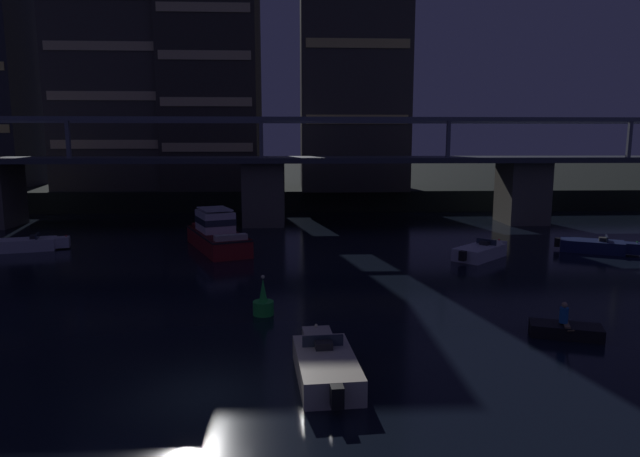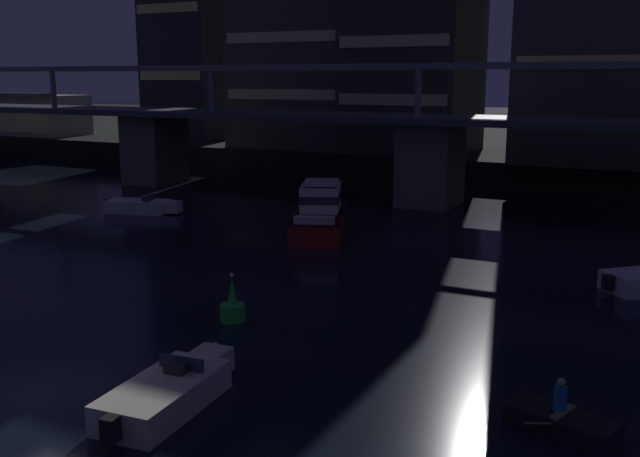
% 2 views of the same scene
% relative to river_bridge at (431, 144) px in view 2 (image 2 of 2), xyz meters
% --- Properties ---
extents(ground_plane, '(400.00, 400.00, 0.00)m').
position_rel_river_bridge_xyz_m(ground_plane, '(0.00, -33.65, -4.15)').
color(ground_plane, black).
extents(far_riverbank, '(240.00, 80.00, 2.20)m').
position_rel_river_bridge_xyz_m(far_riverbank, '(0.00, 48.01, -3.05)').
color(far_riverbank, black).
rests_on(far_riverbank, ground).
extents(river_bridge, '(99.77, 6.40, 9.38)m').
position_rel_river_bridge_xyz_m(river_bridge, '(0.00, 0.00, 0.00)').
color(river_bridge, '#605B51').
rests_on(river_bridge, ground).
extents(tower_west_tall, '(13.60, 9.30, 24.88)m').
position_rel_river_bridge_xyz_m(tower_west_tall, '(-15.85, 13.55, 10.34)').
color(tower_west_tall, '#423D38').
rests_on(tower_west_tall, far_riverbank).
extents(tower_central, '(10.04, 10.32, 23.39)m').
position_rel_river_bridge_xyz_m(tower_central, '(-6.13, 13.51, 9.59)').
color(tower_central, '#38332D').
rests_on(tower_central, far_riverbank).
extents(waterfront_pavilion, '(12.40, 7.40, 4.70)m').
position_rel_river_bridge_xyz_m(waterfront_pavilion, '(-50.55, 11.91, 0.29)').
color(waterfront_pavilion, '#B2AD9E').
rests_on(waterfront_pavilion, far_riverbank).
extents(cabin_cruiser_near_left, '(5.50, 9.25, 2.79)m').
position_rel_river_bridge_xyz_m(cabin_cruiser_near_left, '(-2.76, -11.01, -3.10)').
color(cabin_cruiser_near_left, maroon).
rests_on(cabin_cruiser_near_left, ground).
extents(speedboat_mid_left, '(5.18, 2.80, 1.16)m').
position_rel_river_bridge_xyz_m(speedboat_mid_left, '(-15.60, -11.08, -3.74)').
color(speedboat_mid_left, silver).
rests_on(speedboat_mid_left, ground).
extents(speedboat_mid_right, '(2.10, 5.23, 1.16)m').
position_rel_river_bridge_xyz_m(speedboat_mid_right, '(3.61, -32.49, -3.74)').
color(speedboat_mid_right, beige).
rests_on(speedboat_mid_right, ground).
extents(channel_buoy, '(0.90, 0.90, 1.76)m').
position_rel_river_bridge_xyz_m(channel_buoy, '(1.30, -26.00, -3.67)').
color(channel_buoy, green).
rests_on(channel_buoy, ground).
extents(dinghy_with_paddler, '(2.82, 2.67, 1.36)m').
position_rel_river_bridge_xyz_m(dinghy_with_paddler, '(13.04, -29.25, -3.87)').
color(dinghy_with_paddler, black).
rests_on(dinghy_with_paddler, ground).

